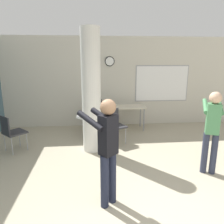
# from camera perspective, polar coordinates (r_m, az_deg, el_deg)

# --- Properties ---
(wall_back) EXTENTS (8.00, 0.15, 2.80)m
(wall_back) POSITION_cam_1_polar(r_m,az_deg,el_deg) (7.03, 0.62, 7.81)
(wall_back) COLOR beige
(wall_back) RESTS_ON ground_plane
(support_pillar) EXTENTS (0.43, 0.43, 2.80)m
(support_pillar) POSITION_cam_1_polar(r_m,az_deg,el_deg) (4.98, -5.45, 5.27)
(support_pillar) COLOR silver
(support_pillar) RESTS_ON ground_plane
(folding_table) EXTENTS (1.85, 0.61, 0.72)m
(folding_table) POSITION_cam_1_polar(r_m,az_deg,el_deg) (6.60, 0.64, 1.01)
(folding_table) COLOR beige
(folding_table) RESTS_ON ground_plane
(bottle_on_table) EXTENTS (0.07, 0.07, 0.29)m
(bottle_on_table) POSITION_cam_1_polar(r_m,az_deg,el_deg) (6.66, -2.99, 2.52)
(bottle_on_table) COLOR black
(bottle_on_table) RESTS_ON folding_table
(waste_bin) EXTENTS (0.29, 0.29, 0.36)m
(waste_bin) POSITION_cam_1_polar(r_m,az_deg,el_deg) (6.24, -0.68, -4.46)
(waste_bin) COLOR #38383D
(waste_bin) RESTS_ON ground_plane
(chair_table_front) EXTENTS (0.59, 0.59, 0.87)m
(chair_table_front) POSITION_cam_1_polar(r_m,az_deg,el_deg) (5.62, 0.66, -2.98)
(chair_table_front) COLOR #2D2D33
(chair_table_front) RESTS_ON ground_plane
(chair_table_left) EXTENTS (0.45, 0.45, 0.87)m
(chair_table_left) POSITION_cam_1_polar(r_m,az_deg,el_deg) (5.95, -5.30, -2.09)
(chair_table_left) COLOR #2D2D33
(chair_table_left) RESTS_ON ground_plane
(chair_by_left_wall) EXTENTS (0.62, 0.62, 0.87)m
(chair_by_left_wall) POSITION_cam_1_polar(r_m,az_deg,el_deg) (5.56, -24.75, -4.49)
(chair_by_left_wall) COLOR #2D2D33
(chair_by_left_wall) RESTS_ON ground_plane
(person_playing_front) EXTENTS (0.60, 0.63, 1.60)m
(person_playing_front) POSITION_cam_1_polar(r_m,az_deg,el_deg) (3.12, -1.33, -8.54)
(person_playing_front) COLOR #1E2338
(person_playing_front) RESTS_ON ground_plane
(person_playing_side) EXTENTS (0.50, 0.66, 1.57)m
(person_playing_side) POSITION_cam_1_polar(r_m,az_deg,el_deg) (4.41, 24.67, -3.42)
(person_playing_side) COLOR #2D3347
(person_playing_side) RESTS_ON ground_plane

